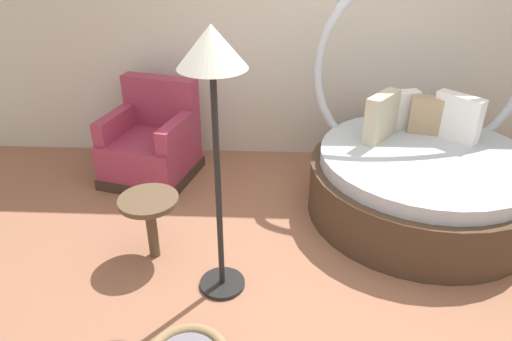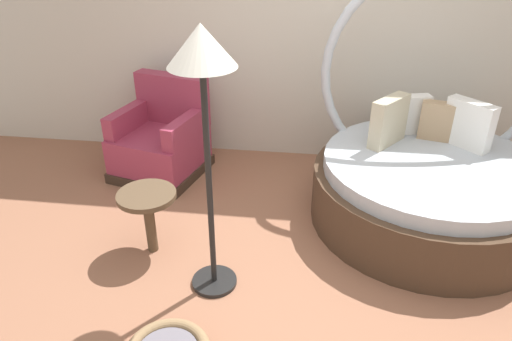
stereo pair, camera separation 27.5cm
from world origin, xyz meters
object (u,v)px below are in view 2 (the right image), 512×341
object	(u,v)px
side_table	(147,204)
floor_lamp	(203,75)
round_daybed	(428,175)
red_armchair	(162,141)

from	to	relation	value
side_table	floor_lamp	size ratio (longest dim) A/B	0.29
round_daybed	side_table	xyz separation A→B (m)	(-2.17, -0.77, 0.03)
side_table	round_daybed	bearing A→B (deg)	19.62
round_daybed	side_table	distance (m)	2.30
round_daybed	red_armchair	size ratio (longest dim) A/B	2.12
round_daybed	floor_lamp	bearing A→B (deg)	-146.09
red_armchair	side_table	distance (m)	1.30
round_daybed	red_armchair	world-z (taller)	round_daybed
round_daybed	red_armchair	xyz separation A→B (m)	(-2.46, 0.49, -0.07)
round_daybed	side_table	size ratio (longest dim) A/B	3.98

